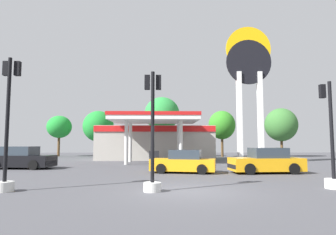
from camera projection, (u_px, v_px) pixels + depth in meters
ground_plane at (187, 191)px, 11.17m from camera, size 90.00×90.00×0.00m
gas_station at (155, 141)px, 31.91m from camera, size 12.52×11.38×4.42m
station_pole_sign at (249, 75)px, 27.28m from camera, size 4.19×0.56×12.68m
car_0 at (266, 162)px, 17.89m from camera, size 4.37×2.15×1.53m
car_1 at (22, 159)px, 20.96m from camera, size 4.58×2.38×1.58m
car_2 at (183, 162)px, 18.10m from camera, size 4.18×2.44×1.40m
traffic_signal_0 at (153, 146)px, 11.21m from camera, size 0.66×0.69×4.57m
traffic_signal_1 at (332, 159)px, 11.89m from camera, size 0.71×0.71×4.35m
traffic_signal_2 at (7, 144)px, 11.20m from camera, size 0.69×0.70×5.12m
tree_0 at (59, 127)px, 40.40m from camera, size 3.32×3.32×5.56m
tree_1 at (98, 126)px, 39.72m from camera, size 4.11×4.11×6.14m
tree_2 at (162, 114)px, 38.92m from camera, size 4.59×4.59×7.88m
tree_3 at (222, 125)px, 38.94m from camera, size 3.52×3.52×6.08m
tree_4 at (281, 125)px, 39.32m from camera, size 4.28×4.28×6.46m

